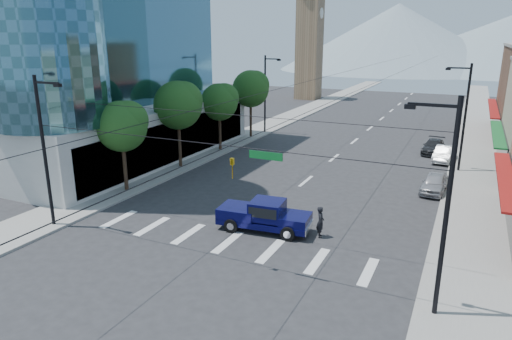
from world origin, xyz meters
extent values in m
plane|color=#28282B|center=(0.00, 0.00, 0.00)|extent=(160.00, 160.00, 0.00)
cube|color=gray|center=(-12.00, 40.00, 0.07)|extent=(4.00, 120.00, 0.15)
cube|color=gray|center=(12.00, 40.00, 0.07)|extent=(4.00, 120.00, 0.15)
cube|color=#B7B7B2|center=(-26.50, 14.00, 2.50)|extent=(29.00, 26.00, 5.00)
cube|color=#8C6B4C|center=(-16.50, 62.00, 9.00)|extent=(4.00, 4.00, 18.00)
cone|color=gray|center=(-15.00, 150.00, 11.00)|extent=(80.00, 80.00, 22.00)
cone|color=gray|center=(20.00, 160.00, 9.00)|extent=(90.00, 90.00, 18.00)
cylinder|color=black|center=(-11.20, 6.00, 2.27)|extent=(0.28, 0.28, 4.55)
sphere|color=#1B4517|center=(-11.20, 6.00, 4.88)|extent=(3.64, 3.64, 3.64)
sphere|color=#1B4517|center=(-10.80, 6.30, 5.28)|extent=(2.86, 2.86, 2.86)
cylinder|color=black|center=(-11.20, 13.00, 2.55)|extent=(0.28, 0.28, 5.11)
sphere|color=#1B4517|center=(-11.20, 13.00, 5.47)|extent=(4.09, 4.09, 4.09)
sphere|color=#1B4517|center=(-10.80, 13.30, 5.88)|extent=(3.21, 3.21, 3.21)
cylinder|color=black|center=(-11.20, 20.00, 2.27)|extent=(0.28, 0.28, 4.55)
sphere|color=#1B4517|center=(-11.20, 20.00, 4.88)|extent=(3.64, 3.64, 3.64)
sphere|color=#1B4517|center=(-10.80, 20.30, 5.28)|extent=(2.86, 2.86, 2.86)
cylinder|color=black|center=(-11.20, 27.00, 2.55)|extent=(0.28, 0.28, 5.11)
sphere|color=#1B4517|center=(-11.20, 27.00, 5.47)|extent=(4.09, 4.09, 4.09)
sphere|color=#1B4517|center=(-10.80, 27.30, 5.88)|extent=(3.21, 3.21, 3.21)
cylinder|color=black|center=(-10.80, -1.00, 4.50)|extent=(0.20, 0.20, 9.00)
cylinder|color=black|center=(10.80, -1.00, 4.50)|extent=(0.20, 0.20, 9.00)
cylinder|color=black|center=(0.00, -1.00, 6.20)|extent=(21.60, 0.04, 0.04)
imported|color=gold|center=(1.50, -1.00, 5.15)|extent=(0.16, 0.20, 1.00)
cube|color=#0C6626|center=(3.20, -1.00, 5.95)|extent=(1.60, 0.06, 0.35)
cylinder|color=black|center=(-10.80, 30.00, 4.50)|extent=(0.20, 0.20, 9.00)
cube|color=black|center=(-9.90, 30.00, 8.60)|extent=(1.80, 0.12, 0.12)
cube|color=black|center=(-9.10, 30.00, 8.50)|extent=(0.40, 0.25, 0.18)
cylinder|color=black|center=(10.80, 22.00, 4.50)|extent=(0.20, 0.20, 9.00)
cube|color=black|center=(9.90, 22.00, 8.60)|extent=(1.80, 0.12, 0.12)
cube|color=black|center=(9.10, 22.00, 8.50)|extent=(0.40, 0.25, 0.18)
cube|color=#08083D|center=(0.93, 3.89, 0.54)|extent=(5.56, 2.49, 0.34)
cube|color=#08083D|center=(2.83, 4.08, 0.93)|extent=(1.75, 2.01, 0.54)
cube|color=#08083D|center=(1.13, 3.91, 1.32)|extent=(2.04, 1.99, 1.08)
cube|color=black|center=(1.13, 3.91, 1.42)|extent=(1.84, 2.00, 0.59)
cube|color=#08083D|center=(-0.63, 3.73, 0.98)|extent=(2.44, 2.18, 0.64)
cube|color=silver|center=(3.61, 4.16, 0.54)|extent=(0.30, 1.87, 0.34)
cube|color=silver|center=(-1.75, 3.62, 0.54)|extent=(0.30, 1.87, 0.29)
cylinder|color=black|center=(2.73, 3.14, 0.41)|extent=(0.85, 0.38, 0.82)
cylinder|color=black|center=(2.55, 4.99, 0.41)|extent=(0.85, 0.38, 0.82)
cylinder|color=black|center=(-0.68, 2.79, 0.41)|extent=(0.85, 0.38, 0.82)
cylinder|color=black|center=(-0.87, 4.65, 0.41)|extent=(0.85, 0.38, 0.82)
imported|color=black|center=(4.21, 4.41, 0.92)|extent=(0.67, 0.79, 1.84)
imported|color=#A6A5AA|center=(9.40, 15.53, 0.70)|extent=(1.95, 4.24, 1.41)
imported|color=silver|center=(9.40, 25.18, 0.69)|extent=(1.82, 4.33, 1.39)
imported|color=#272729|center=(8.28, 27.97, 0.66)|extent=(2.09, 4.67, 1.33)
camera|label=1|loc=(11.17, -18.83, 10.99)|focal=32.00mm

